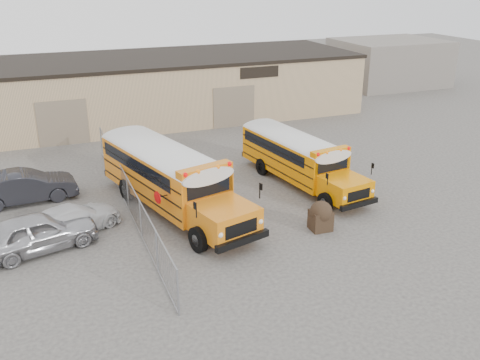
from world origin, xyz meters
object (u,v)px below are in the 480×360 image
object	(u,v)px
school_bus_left	(112,141)
school_bus_right	(246,130)
car_white	(72,219)
car_dark	(25,187)
tarp_bundle	(321,215)
car_silver	(37,232)

from	to	relation	value
school_bus_left	school_bus_right	world-z (taller)	school_bus_left
car_white	car_dark	xyz separation A→B (m)	(-1.82, 4.35, 0.16)
school_bus_right	car_dark	bearing A→B (deg)	-167.21
school_bus_left	car_dark	world-z (taller)	school_bus_left
tarp_bundle	car_silver	xyz separation A→B (m)	(-11.78, 2.61, 0.12)
school_bus_left	car_silver	world-z (taller)	school_bus_left
school_bus_left	car_silver	size ratio (longest dim) A/B	2.28
school_bus_left	tarp_bundle	world-z (taller)	school_bus_left
tarp_bundle	car_white	xyz separation A→B (m)	(-10.33, 3.76, -0.05)
car_dark	school_bus_right	bearing A→B (deg)	-81.79
school_bus_left	car_silver	bearing A→B (deg)	-117.92
school_bus_right	tarp_bundle	xyz separation A→B (m)	(-0.86, -11.06, -0.85)
school_bus_left	car_white	bearing A→B (deg)	-112.45
car_dark	tarp_bundle	bearing A→B (deg)	-128.28
car_silver	car_white	xyz separation A→B (m)	(1.45, 1.15, -0.18)
tarp_bundle	car_silver	distance (m)	12.07
school_bus_left	school_bus_right	distance (m)	8.23
school_bus_right	tarp_bundle	bearing A→B (deg)	-94.47
car_silver	school_bus_left	bearing A→B (deg)	-42.21
school_bus_right	car_white	bearing A→B (deg)	-146.88
school_bus_left	car_dark	size ratio (longest dim) A/B	2.25
car_silver	car_white	distance (m)	1.86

